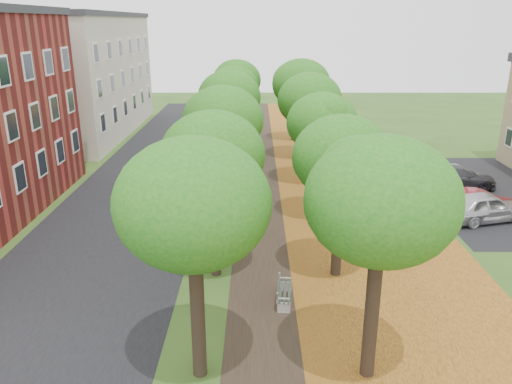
{
  "coord_description": "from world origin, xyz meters",
  "views": [
    {
      "loc": [
        -0.58,
        -11.91,
        9.62
      ],
      "look_at": [
        -0.6,
        8.86,
        2.5
      ],
      "focal_mm": 35.0,
      "sensor_mm": 36.0,
      "label": 1
    }
  ],
  "objects_px": {
    "car_grey": "(457,177)",
    "car_white": "(437,170)",
    "bench": "(283,292)",
    "car_red": "(479,204)",
    "car_silver": "(485,207)"
  },
  "relations": [
    {
      "from": "bench",
      "to": "car_grey",
      "type": "bearing_deg",
      "value": -35.1
    },
    {
      "from": "car_white",
      "to": "bench",
      "type": "bearing_deg",
      "value": 153.14
    },
    {
      "from": "bench",
      "to": "car_silver",
      "type": "bearing_deg",
      "value": -48.53
    },
    {
      "from": "bench",
      "to": "car_silver",
      "type": "height_order",
      "value": "car_silver"
    },
    {
      "from": "bench",
      "to": "car_grey",
      "type": "relative_size",
      "value": 0.36
    },
    {
      "from": "bench",
      "to": "car_red",
      "type": "xyz_separation_m",
      "value": [
        10.61,
        8.46,
        0.27
      ]
    },
    {
      "from": "bench",
      "to": "car_white",
      "type": "relative_size",
      "value": 0.37
    },
    {
      "from": "bench",
      "to": "car_silver",
      "type": "relative_size",
      "value": 0.37
    },
    {
      "from": "car_silver",
      "to": "car_red",
      "type": "xyz_separation_m",
      "value": [
        0.0,
        0.68,
        -0.09
      ]
    },
    {
      "from": "car_grey",
      "to": "car_white",
      "type": "relative_size",
      "value": 1.04
    },
    {
      "from": "car_white",
      "to": "car_grey",
      "type": "bearing_deg",
      "value": -151.05
    },
    {
      "from": "car_silver",
      "to": "car_white",
      "type": "height_order",
      "value": "car_silver"
    },
    {
      "from": "bench",
      "to": "car_red",
      "type": "distance_m",
      "value": 13.57
    },
    {
      "from": "bench",
      "to": "car_white",
      "type": "height_order",
      "value": "car_white"
    },
    {
      "from": "bench",
      "to": "car_red",
      "type": "relative_size",
      "value": 0.41
    }
  ]
}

